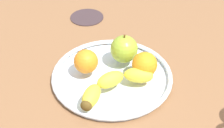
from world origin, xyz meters
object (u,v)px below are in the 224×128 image
object	(u,v)px
banana	(113,84)
orange_center	(145,64)
fruit_bowl	(112,76)
orange_back_left	(86,61)
apple	(124,49)
ambient_coaster	(87,17)

from	to	relation	value
banana	orange_center	distance (cm)	9.93
fruit_bowl	orange_back_left	size ratio (longest dim) A/B	5.00
orange_center	orange_back_left	size ratio (longest dim) A/B	1.03
fruit_bowl	banana	size ratio (longest dim) A/B	1.48
fruit_bowl	orange_back_left	xyz separation A→B (cm)	(5.72, -3.37, 3.99)
fruit_bowl	apple	world-z (taller)	apple
orange_back_left	ambient_coaster	size ratio (longest dim) A/B	0.56
orange_center	orange_back_left	distance (cm)	14.76
ambient_coaster	apple	bearing A→B (deg)	92.18
ambient_coaster	banana	bearing A→B (deg)	80.66
orange_center	ambient_coaster	xyz separation A→B (cm)	(3.39, -35.05, -4.69)
orange_back_left	ambient_coaster	distance (cm)	30.16
fruit_bowl	ambient_coaster	size ratio (longest dim) A/B	2.82
fruit_bowl	ambient_coaster	world-z (taller)	fruit_bowl
apple	orange_center	bearing A→B (deg)	107.68
orange_center	ambient_coaster	world-z (taller)	orange_center
apple	ambient_coaster	distance (cm)	28.23
fruit_bowl	orange_back_left	bearing A→B (deg)	-30.47
orange_back_left	ambient_coaster	xyz separation A→B (cm)	(-9.68, -28.19, -4.61)
banana	orange_back_left	distance (cm)	9.98
apple	orange_back_left	distance (cm)	10.76
apple	orange_center	xyz separation A→B (cm)	(-2.33, 7.32, -0.47)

